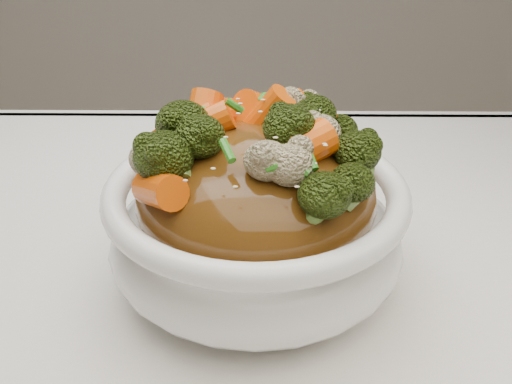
# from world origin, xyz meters

# --- Properties ---
(tablecloth) EXTENTS (1.20, 0.80, 0.04)m
(tablecloth) POSITION_xyz_m (0.00, 0.00, 0.73)
(tablecloth) COLOR white
(tablecloth) RESTS_ON dining_table
(bowl) EXTENTS (0.26, 0.26, 0.09)m
(bowl) POSITION_xyz_m (-0.06, 0.05, 0.80)
(bowl) COLOR white
(bowl) RESTS_ON tablecloth
(sauce_base) EXTENTS (0.21, 0.21, 0.10)m
(sauce_base) POSITION_xyz_m (-0.06, 0.05, 0.83)
(sauce_base) COLOR #4E2D0D
(sauce_base) RESTS_ON bowl
(carrots) EXTENTS (0.21, 0.21, 0.05)m
(carrots) POSITION_xyz_m (-0.06, 0.05, 0.89)
(carrots) COLOR #E95707
(carrots) RESTS_ON sauce_base
(broccoli) EXTENTS (0.21, 0.21, 0.05)m
(broccoli) POSITION_xyz_m (-0.06, 0.05, 0.89)
(broccoli) COLOR black
(broccoli) RESTS_ON sauce_base
(cauliflower) EXTENTS (0.21, 0.21, 0.04)m
(cauliflower) POSITION_xyz_m (-0.06, 0.05, 0.89)
(cauliflower) COLOR tan
(cauliflower) RESTS_ON sauce_base
(scallions) EXTENTS (0.16, 0.16, 0.02)m
(scallions) POSITION_xyz_m (-0.06, 0.05, 0.89)
(scallions) COLOR #2A761B
(scallions) RESTS_ON sauce_base
(sesame_seeds) EXTENTS (0.19, 0.19, 0.01)m
(sesame_seeds) POSITION_xyz_m (-0.06, 0.05, 0.89)
(sesame_seeds) COLOR beige
(sesame_seeds) RESTS_ON sauce_base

